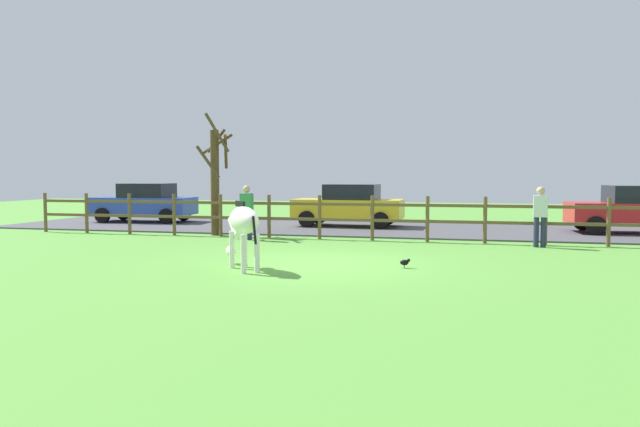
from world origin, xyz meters
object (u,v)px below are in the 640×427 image
(parked_car_red, at_px, (635,209))
(visitor_right_of_tree, at_px, (247,210))
(bare_tree, at_px, (215,176))
(parked_car_yellow, at_px, (349,205))
(parked_car_blue, at_px, (145,202))
(crow_on_grass, at_px, (405,262))
(visitor_left_of_tree, at_px, (540,214))
(zebra, at_px, (243,225))

(parked_car_red, xyz_separation_m, visitor_right_of_tree, (-11.73, -4.47, 0.06))
(bare_tree, bearing_deg, visitor_right_of_tree, -35.51)
(parked_car_red, bearing_deg, bare_tree, -165.47)
(bare_tree, distance_m, parked_car_yellow, 5.38)
(parked_car_blue, distance_m, parked_car_yellow, 8.46)
(crow_on_grass, bearing_deg, parked_car_red, 53.53)
(visitor_left_of_tree, distance_m, visitor_right_of_tree, 8.36)
(bare_tree, bearing_deg, zebra, -61.77)
(zebra, height_order, parked_car_yellow, parked_car_yellow)
(parked_car_red, bearing_deg, parked_car_blue, 178.59)
(crow_on_grass, distance_m, parked_car_blue, 14.79)
(zebra, xyz_separation_m, visitor_right_of_tree, (-1.97, 5.37, -0.02))
(bare_tree, relative_size, visitor_right_of_tree, 2.38)
(parked_car_red, xyz_separation_m, visitor_left_of_tree, (-3.38, -4.31, 0.06))
(parked_car_blue, xyz_separation_m, parked_car_red, (18.02, -0.44, 0.00))
(visitor_right_of_tree, bearing_deg, parked_car_blue, 141.98)
(parked_car_blue, xyz_separation_m, visitor_right_of_tree, (6.29, -4.92, 0.06))
(zebra, bearing_deg, bare_tree, 118.23)
(zebra, height_order, parked_car_blue, parked_car_blue)
(parked_car_yellow, bearing_deg, visitor_left_of_tree, -37.22)
(zebra, bearing_deg, parked_car_red, 45.22)
(parked_car_yellow, distance_m, visitor_left_of_tree, 7.77)
(visitor_left_of_tree, bearing_deg, visitor_right_of_tree, -178.89)
(crow_on_grass, height_order, visitor_left_of_tree, visitor_left_of_tree)
(parked_car_red, relative_size, visitor_right_of_tree, 2.50)
(crow_on_grass, height_order, parked_car_red, parked_car_red)
(visitor_left_of_tree, bearing_deg, bare_tree, 174.84)
(bare_tree, xyz_separation_m, crow_on_grass, (6.67, -5.41, -1.78))
(parked_car_blue, bearing_deg, bare_tree, -38.75)
(parked_car_blue, distance_m, visitor_left_of_tree, 15.40)
(parked_car_blue, bearing_deg, zebra, -51.22)
(crow_on_grass, bearing_deg, visitor_right_of_tree, 140.01)
(parked_car_blue, xyz_separation_m, parked_car_yellow, (8.46, -0.06, 0.00))
(bare_tree, height_order, visitor_right_of_tree, bare_tree)
(parked_car_red, bearing_deg, visitor_right_of_tree, -159.14)
(parked_car_blue, bearing_deg, parked_car_yellow, -0.38)
(parked_car_yellow, height_order, visitor_left_of_tree, visitor_left_of_tree)
(visitor_left_of_tree, relative_size, visitor_right_of_tree, 1.00)
(zebra, distance_m, parked_car_yellow, 10.23)
(zebra, height_order, visitor_left_of_tree, visitor_left_of_tree)
(crow_on_grass, relative_size, parked_car_blue, 0.05)
(parked_car_blue, bearing_deg, crow_on_grass, -38.92)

